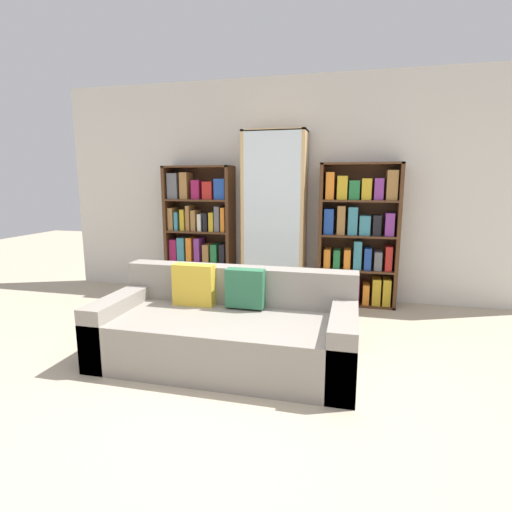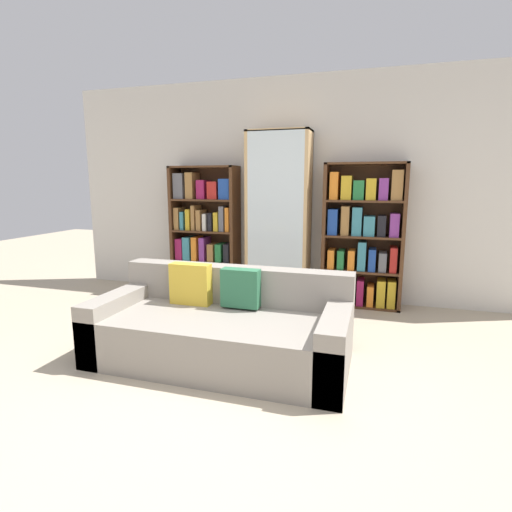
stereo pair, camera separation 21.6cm
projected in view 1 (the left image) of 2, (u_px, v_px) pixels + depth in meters
The scene contains 7 objects.
ground_plane at pixel (218, 409), 2.59m from camera, with size 16.00×16.00×0.00m, color tan.
wall_back at pixel (290, 190), 4.99m from camera, with size 6.06×0.06×2.70m.
couch at pixel (228, 330), 3.27m from camera, with size 2.05×0.95×0.75m.
bookshelf_left at pixel (199, 233), 5.16m from camera, with size 0.88×0.32×1.65m.
display_cabinet at pixel (275, 218), 4.87m from camera, with size 0.75×0.36×2.05m.
bookshelf_right at pixel (358, 238), 4.69m from camera, with size 0.91×0.32×1.67m.
wine_bottle at pixel (296, 301), 4.36m from camera, with size 0.08×0.08×0.40m.
Camera 1 is at (0.80, -2.23, 1.45)m, focal length 28.00 mm.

